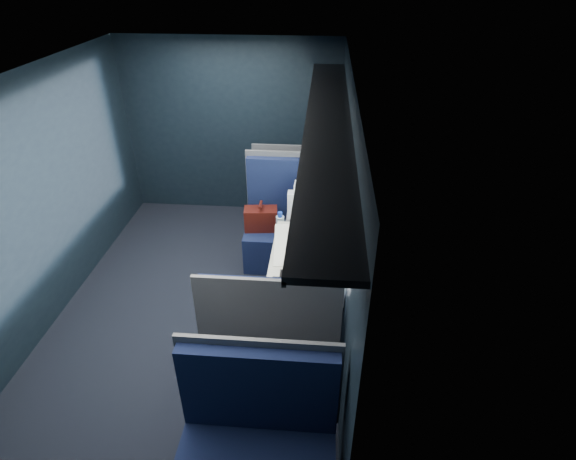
# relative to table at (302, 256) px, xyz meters

# --- Properties ---
(ground) EXTENTS (2.80, 4.20, 0.01)m
(ground) POSITION_rel_table_xyz_m (-1.03, 0.00, -0.67)
(ground) COLOR black
(room_shell) EXTENTS (3.00, 4.40, 2.40)m
(room_shell) POSITION_rel_table_xyz_m (-1.01, 0.00, 0.81)
(room_shell) COLOR black
(room_shell) RESTS_ON ground
(table) EXTENTS (0.62, 1.00, 0.74)m
(table) POSITION_rel_table_xyz_m (0.00, 0.00, 0.00)
(table) COLOR #54565E
(table) RESTS_ON ground
(seat_bay_near) EXTENTS (1.04, 0.62, 1.26)m
(seat_bay_near) POSITION_rel_table_xyz_m (-0.20, 0.87, -0.24)
(seat_bay_near) COLOR #0C1335
(seat_bay_near) RESTS_ON ground
(seat_bay_far) EXTENTS (1.04, 0.62, 1.26)m
(seat_bay_far) POSITION_rel_table_xyz_m (-0.18, -0.87, -0.25)
(seat_bay_far) COLOR #0C1335
(seat_bay_far) RESTS_ON ground
(seat_row_front) EXTENTS (1.04, 0.51, 1.16)m
(seat_row_front) POSITION_rel_table_xyz_m (-0.18, 1.80, -0.25)
(seat_row_front) COLOR #0C1335
(seat_row_front) RESTS_ON ground
(seat_row_back) EXTENTS (1.04, 0.51, 1.16)m
(seat_row_back) POSITION_rel_table_xyz_m (-0.18, -1.80, -0.25)
(seat_row_back) COLOR #0C1335
(seat_row_back) RESTS_ON ground
(man) EXTENTS (0.53, 0.56, 1.32)m
(man) POSITION_rel_table_xyz_m (0.07, 0.70, 0.06)
(man) COLOR black
(man) RESTS_ON ground
(woman) EXTENTS (0.53, 0.56, 1.32)m
(woman) POSITION_rel_table_xyz_m (0.07, -0.71, 0.06)
(woman) COLOR black
(woman) RESTS_ON ground
(papers) EXTENTS (0.56, 0.77, 0.01)m
(papers) POSITION_rel_table_xyz_m (-0.02, 0.09, 0.08)
(papers) COLOR white
(papers) RESTS_ON table
(laptop) EXTENTS (0.25, 0.31, 0.21)m
(laptop) POSITION_rel_table_xyz_m (0.28, 0.00, 0.13)
(laptop) COLOR silver
(laptop) RESTS_ON table
(bottle_small) EXTENTS (0.06, 0.06, 0.20)m
(bottle_small) POSITION_rel_table_xyz_m (0.30, 0.21, 0.16)
(bottle_small) COLOR silver
(bottle_small) RESTS_ON table
(cup) EXTENTS (0.07, 0.07, 0.09)m
(cup) POSITION_rel_table_xyz_m (0.30, 0.44, 0.12)
(cup) COLOR white
(cup) RESTS_ON table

